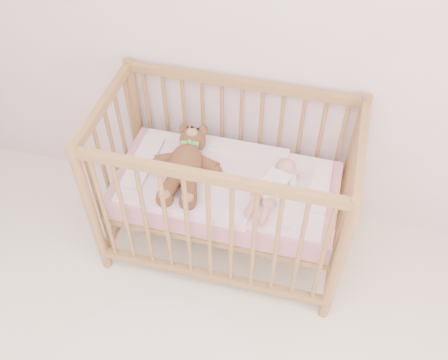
% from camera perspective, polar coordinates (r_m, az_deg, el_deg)
% --- Properties ---
extents(wall_back, '(4.00, 0.02, 2.70)m').
position_cam_1_polar(wall_back, '(2.53, 3.05, 18.66)').
color(wall_back, white).
rests_on(wall_back, floor).
extents(crib, '(1.36, 0.76, 1.00)m').
position_cam_1_polar(crib, '(2.77, 0.26, -0.93)').
color(crib, olive).
rests_on(crib, floor).
extents(mattress, '(1.22, 0.62, 0.13)m').
position_cam_1_polar(mattress, '(2.78, 0.25, -1.13)').
color(mattress, pink).
rests_on(mattress, crib).
extents(blanket, '(1.10, 0.58, 0.06)m').
position_cam_1_polar(blanket, '(2.72, 0.26, -0.09)').
color(blanket, '#EFA4C2').
rests_on(blanket, mattress).
extents(baby, '(0.34, 0.52, 0.12)m').
position_cam_1_polar(baby, '(2.62, 5.80, -0.37)').
color(baby, white).
rests_on(baby, blanket).
extents(teddy_bear, '(0.47, 0.63, 0.16)m').
position_cam_1_polar(teddy_bear, '(2.69, -4.45, 1.69)').
color(teddy_bear, brown).
rests_on(teddy_bear, blanket).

